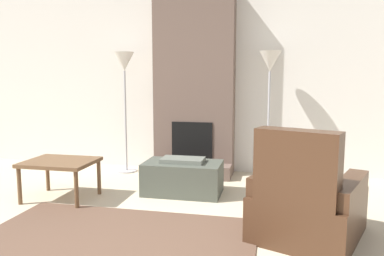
# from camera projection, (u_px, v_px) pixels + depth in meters

# --- Properties ---
(wall_back) EXTENTS (7.11, 0.06, 2.60)m
(wall_back) POSITION_uv_depth(u_px,v_px,m) (197.00, 82.00, 5.45)
(wall_back) COLOR silver
(wall_back) RESTS_ON ground_plane
(fireplace) EXTENTS (1.13, 0.59, 2.60)m
(fireplace) POSITION_uv_depth(u_px,v_px,m) (194.00, 87.00, 5.26)
(fireplace) COLOR brown
(fireplace) RESTS_ON ground_plane
(ottoman) EXTENTS (0.90, 0.52, 0.43)m
(ottoman) POSITION_uv_depth(u_px,v_px,m) (183.00, 177.00, 4.39)
(ottoman) COLOR #474C42
(ottoman) RESTS_ON ground_plane
(armchair) EXTENTS (1.07, 1.14, 0.96)m
(armchair) POSITION_uv_depth(u_px,v_px,m) (306.00, 207.00, 3.13)
(armchair) COLOR #422819
(armchair) RESTS_ON ground_plane
(side_table) EXTENTS (0.75, 0.60, 0.44)m
(side_table) POSITION_uv_depth(u_px,v_px,m) (60.00, 165.00, 4.16)
(side_table) COLOR brown
(side_table) RESTS_ON ground_plane
(floor_lamp_left) EXTENTS (0.30, 0.30, 1.72)m
(floor_lamp_left) POSITION_uv_depth(u_px,v_px,m) (124.00, 72.00, 5.29)
(floor_lamp_left) COLOR #ADADB2
(floor_lamp_left) RESTS_ON ground_plane
(floor_lamp_right) EXTENTS (0.30, 0.30, 1.70)m
(floor_lamp_right) POSITION_uv_depth(u_px,v_px,m) (270.00, 73.00, 4.87)
(floor_lamp_right) COLOR #ADADB2
(floor_lamp_right) RESTS_ON ground_plane
(area_rug) EXTENTS (2.33, 1.23, 0.01)m
(area_rug) POSITION_uv_depth(u_px,v_px,m) (119.00, 235.00, 3.22)
(area_rug) COLOR brown
(area_rug) RESTS_ON ground_plane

